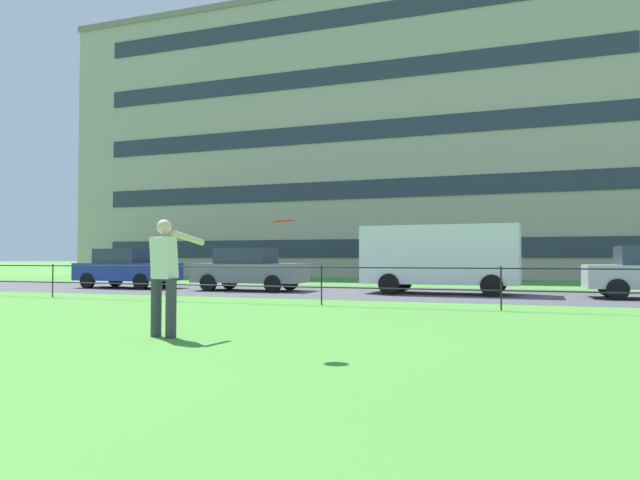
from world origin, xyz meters
name	(u,v)px	position (x,y,z in m)	size (l,w,h in m)	color
street_strip	(318,291)	(0.00, 18.78, 0.00)	(80.00, 7.47, 0.01)	#4C4C51
park_fence	(245,277)	(0.00, 13.17, 0.67)	(38.83, 0.04, 1.00)	black
person_thrower	(164,273)	(1.92, 6.84, 0.96)	(0.64, 0.74, 1.77)	#383842
frisbee	(283,222)	(4.13, 6.24, 1.66)	(0.36, 0.36, 0.04)	red
car_blue_center	(127,268)	(-7.88, 18.38, 0.78)	(4.00, 1.82, 1.54)	#233899
car_grey_right	(249,269)	(-2.49, 18.34, 0.78)	(4.04, 1.90, 1.54)	slate
panel_van_left	(441,255)	(4.31, 18.82, 1.27)	(5.03, 2.17, 2.24)	white
apartment_building_background	(360,145)	(-3.87, 37.73, 8.90)	(38.97, 10.90, 17.80)	#ADA393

